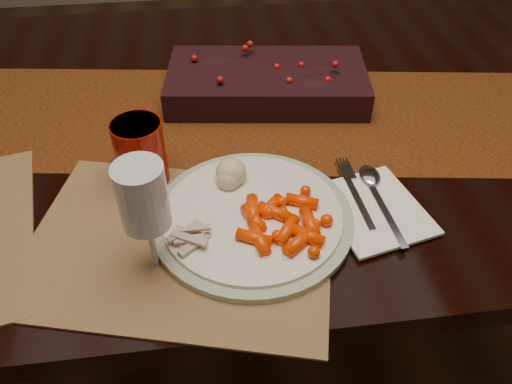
{
  "coord_description": "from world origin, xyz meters",
  "views": [
    {
      "loc": [
        -0.08,
        -0.82,
        1.29
      ],
      "look_at": [
        -0.01,
        -0.3,
        0.8
      ],
      "focal_mm": 35.0,
      "sensor_mm": 36.0,
      "label": 1
    }
  ],
  "objects": [
    {
      "name": "floor",
      "position": [
        0.0,
        0.0,
        0.0
      ],
      "size": [
        5.0,
        5.0,
        0.0
      ],
      "primitive_type": "plane",
      "color": "black",
      "rests_on": "ground"
    },
    {
      "name": "dining_table",
      "position": [
        0.0,
        0.0,
        0.38
      ],
      "size": [
        1.8,
        1.0,
        0.75
      ],
      "primitive_type": "cube",
      "color": "black",
      "rests_on": "floor"
    },
    {
      "name": "table_runner",
      "position": [
        -0.05,
        -0.02,
        0.75
      ],
      "size": [
        1.72,
        0.59,
        0.0
      ],
      "primitive_type": "cube",
      "rotation": [
        0.0,
        0.0,
        -0.15
      ],
      "color": "#573914",
      "rests_on": "dining_table"
    },
    {
      "name": "centerpiece",
      "position": [
        0.05,
        0.04,
        0.79
      ],
      "size": [
        0.41,
        0.25,
        0.08
      ],
      "primitive_type": null,
      "rotation": [
        0.0,
        0.0,
        -0.13
      ],
      "color": "black",
      "rests_on": "table_runner"
    },
    {
      "name": "placemat_main",
      "position": [
        -0.12,
        -0.33,
        0.75
      ],
      "size": [
        0.5,
        0.41,
        0.0
      ],
      "primitive_type": "cube",
      "rotation": [
        0.0,
        0.0,
        -0.26
      ],
      "color": "brown",
      "rests_on": "dining_table"
    },
    {
      "name": "dinner_plate",
      "position": [
        -0.02,
        -0.31,
        0.76
      ],
      "size": [
        0.38,
        0.38,
        0.02
      ],
      "primitive_type": "cylinder",
      "rotation": [
        0.0,
        0.0,
        0.34
      ],
      "color": "white",
      "rests_on": "placemat_main"
    },
    {
      "name": "baby_carrots",
      "position": [
        0.01,
        -0.34,
        0.78
      ],
      "size": [
        0.13,
        0.11,
        0.02
      ],
      "primitive_type": null,
      "rotation": [
        0.0,
        0.0,
        0.12
      ],
      "color": "#FB3600",
      "rests_on": "dinner_plate"
    },
    {
      "name": "mashed_potatoes",
      "position": [
        -0.05,
        -0.25,
        0.79
      ],
      "size": [
        0.09,
        0.08,
        0.05
      ],
      "primitive_type": null,
      "rotation": [
        0.0,
        0.0,
        0.09
      ],
      "color": "tan",
      "rests_on": "dinner_plate"
    },
    {
      "name": "turkey_shreds",
      "position": [
        -0.12,
        -0.35,
        0.78
      ],
      "size": [
        0.08,
        0.07,
        0.02
      ],
      "primitive_type": null,
      "rotation": [
        0.0,
        0.0,
        0.09
      ],
      "color": "#B09C8E",
      "rests_on": "dinner_plate"
    },
    {
      "name": "napkin",
      "position": [
        0.17,
        -0.31,
        0.76
      ],
      "size": [
        0.17,
        0.19,
        0.01
      ],
      "primitive_type": "cube",
      "rotation": [
        0.0,
        0.0,
        0.23
      ],
      "color": "white",
      "rests_on": "placemat_main"
    },
    {
      "name": "fork",
      "position": [
        0.15,
        -0.28,
        0.76
      ],
      "size": [
        0.03,
        0.15,
        0.0
      ],
      "primitive_type": null,
      "rotation": [
        0.0,
        0.0,
        0.06
      ],
      "color": "#B7B5CC",
      "rests_on": "napkin"
    },
    {
      "name": "spoon",
      "position": [
        0.18,
        -0.3,
        0.76
      ],
      "size": [
        0.04,
        0.17,
        0.0
      ],
      "primitive_type": null,
      "rotation": [
        0.0,
        0.0,
        0.06
      ],
      "color": "silver",
      "rests_on": "napkin"
    },
    {
      "name": "red_cup",
      "position": [
        -0.18,
        -0.19,
        0.81
      ],
      "size": [
        0.09,
        0.09,
        0.11
      ],
      "primitive_type": "cylinder",
      "rotation": [
        0.0,
        0.0,
        0.12
      ],
      "color": "#8A0C02",
      "rests_on": "placemat_main"
    },
    {
      "name": "wine_glass",
      "position": [
        -0.16,
        -0.37,
        0.84
      ],
      "size": [
        0.07,
        0.07,
        0.17
      ],
      "primitive_type": null,
      "rotation": [
        0.0,
        0.0,
        0.15
      ],
      "color": "white",
      "rests_on": "dining_table"
    }
  ]
}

